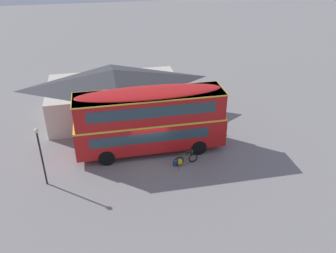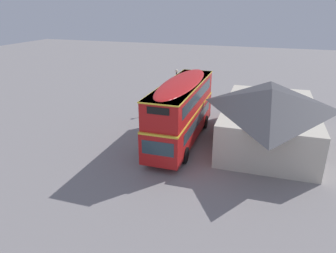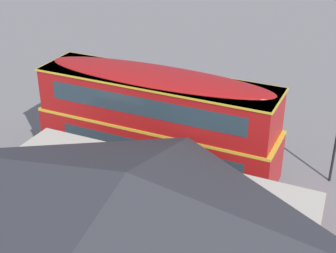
{
  "view_description": "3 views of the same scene",
  "coord_description": "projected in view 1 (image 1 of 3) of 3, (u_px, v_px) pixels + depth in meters",
  "views": [
    {
      "loc": [
        -2.8,
        -21.14,
        14.4
      ],
      "look_at": [
        1.37,
        0.11,
        2.19
      ],
      "focal_mm": 38.18,
      "sensor_mm": 36.0,
      "label": 1
    },
    {
      "loc": [
        21.08,
        6.63,
        9.8
      ],
      "look_at": [
        0.59,
        -0.25,
        1.23
      ],
      "focal_mm": 32.92,
      "sensor_mm": 36.0,
      "label": 2
    },
    {
      "loc": [
        -8.4,
        17.72,
        12.13
      ],
      "look_at": [
        0.09,
        -0.16,
        1.93
      ],
      "focal_mm": 53.5,
      "sensor_mm": 36.0,
      "label": 3
    }
  ],
  "objects": [
    {
      "name": "street_lamp",
      "position": [
        40.0,
        150.0,
        21.57
      ],
      "size": [
        0.28,
        0.28,
        4.06
      ],
      "color": "black",
      "rests_on": "ground"
    },
    {
      "name": "touring_bicycle",
      "position": [
        185.0,
        159.0,
        24.55
      ],
      "size": [
        1.72,
        0.63,
        1.05
      ],
      "color": "black",
      "rests_on": "ground"
    },
    {
      "name": "water_bottle_red_squeeze",
      "position": [
        179.0,
        169.0,
        24.04
      ],
      "size": [
        0.08,
        0.08,
        0.25
      ],
      "color": "#D84C33",
      "rests_on": "ground"
    },
    {
      "name": "ground_plane",
      "position": [
        150.0,
        156.0,
        25.61
      ],
      "size": [
        120.0,
        120.0,
        0.0
      ],
      "primitive_type": "plane",
      "color": "gray"
    },
    {
      "name": "double_decker_bus",
      "position": [
        150.0,
        118.0,
        24.94
      ],
      "size": [
        10.57,
        2.73,
        4.79
      ],
      "color": "black",
      "rests_on": "ground"
    },
    {
      "name": "backpack_on_ground",
      "position": [
        175.0,
        162.0,
        24.41
      ],
      "size": [
        0.34,
        0.33,
        0.52
      ],
      "color": "#2D4C7A",
      "rests_on": "ground"
    },
    {
      "name": "pub_building",
      "position": [
        115.0,
        92.0,
        30.15
      ],
      "size": [
        11.45,
        7.05,
        4.12
      ],
      "color": "beige",
      "rests_on": "ground"
    }
  ]
}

